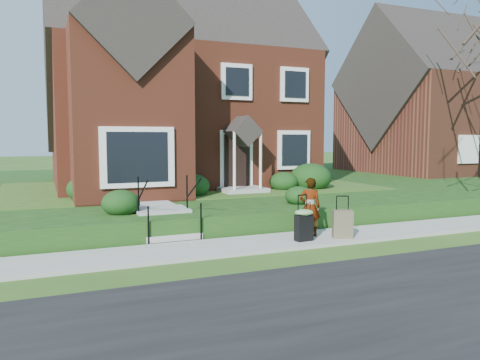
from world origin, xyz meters
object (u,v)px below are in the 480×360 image
woman (310,207)px  suitcase_black (304,223)px  front_steps (165,219)px  suitcase_olive (343,224)px

woman → suitcase_black: (-0.41, -0.42, -0.31)m
front_steps → suitcase_black: 3.60m
suitcase_black → suitcase_olive: size_ratio=1.07×
front_steps → suitcase_olive: front_steps is taller
woman → suitcase_olive: bearing=165.3°
woman → suitcase_black: size_ratio=1.33×
woman → suitcase_olive: size_ratio=1.42×
front_steps → woman: (3.32, -1.71, 0.35)m
front_steps → woman: size_ratio=1.35×
front_steps → suitcase_black: bearing=-36.2°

